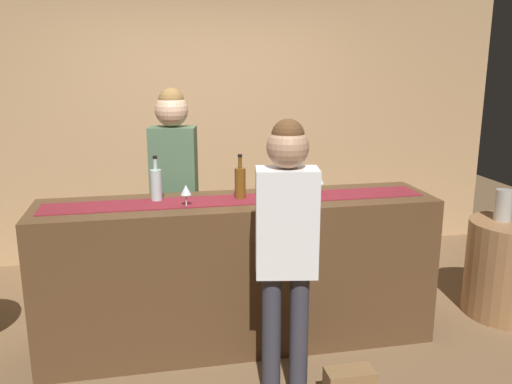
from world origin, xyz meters
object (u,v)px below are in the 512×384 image
wine_bottle_amber (240,182)px  customer_sipping (287,233)px  wine_glass_near_customer (186,191)px  vase_on_side_table (503,205)px  bartender (174,177)px  wine_glass_mid_counter (270,187)px  wine_glass_far_end (319,180)px  wine_bottle_clear (156,184)px  round_side_table (511,268)px

wine_bottle_amber → customer_sipping: size_ratio=0.19×
wine_glass_near_customer → customer_sipping: bearing=-48.8°
wine_bottle_amber → vase_on_side_table: bearing=1.4°
wine_glass_near_customer → bartender: 0.68m
wine_glass_near_customer → customer_sipping: (0.51, -0.58, -0.13)m
wine_bottle_amber → wine_glass_mid_counter: size_ratio=2.10×
wine_glass_far_end → wine_bottle_clear: bearing=177.1°
wine_glass_mid_counter → wine_glass_far_end: (0.39, 0.15, 0.00)m
wine_glass_far_end → vase_on_side_table: size_ratio=0.60×
wine_bottle_clear → wine_glass_mid_counter: (0.72, -0.20, -0.01)m
round_side_table → wine_bottle_amber: bearing=179.3°
customer_sipping → vase_on_side_table: 2.06m
wine_bottle_clear → vase_on_side_table: size_ratio=1.26×
wine_glass_near_customer → wine_glass_mid_counter: bearing=-1.7°
wine_bottle_amber → round_side_table: wine_bottle_amber is taller
vase_on_side_table → wine_bottle_clear: bearing=179.9°
round_side_table → vase_on_side_table: bearing=133.3°
wine_bottle_clear → wine_glass_far_end: size_ratio=2.10×
wine_bottle_clear → wine_glass_near_customer: bearing=-46.2°
wine_glass_far_end → customer_sipping: customer_sipping is taller
wine_bottle_amber → wine_glass_far_end: 0.55m
customer_sipping → round_side_table: (1.98, 0.68, -0.63)m
round_side_table → vase_on_side_table: (-0.07, 0.08, 0.49)m
wine_glass_near_customer → round_side_table: wine_glass_near_customer is taller
wine_glass_far_end → round_side_table: bearing=-1.0°
wine_bottle_clear → round_side_table: size_ratio=0.41×
wine_glass_far_end → bartender: bartender is taller
wine_bottle_amber → wine_glass_near_customer: bearing=-160.3°
bartender → vase_on_side_table: (2.46, -0.49, -0.22)m
wine_bottle_amber → wine_glass_far_end: (0.55, -0.00, -0.01)m
wine_bottle_clear → wine_bottle_amber: (0.55, -0.06, 0.00)m
wine_bottle_clear → vase_on_side_table: wine_bottle_clear is taller
wine_bottle_amber → wine_glass_far_end: bearing=-0.1°
wine_glass_far_end → vase_on_side_table: (1.49, 0.05, -0.27)m
wine_glass_near_customer → bartender: bearing=93.3°
bartender → round_side_table: bearing=179.8°
vase_on_side_table → wine_bottle_amber: bearing=-178.6°
wine_glass_near_customer → vase_on_side_table: (2.42, 0.18, -0.27)m
wine_glass_near_customer → customer_sipping: 0.78m
wine_glass_mid_counter → bartender: size_ratio=0.08×
wine_glass_mid_counter → vase_on_side_table: 1.91m
wine_glass_near_customer → wine_glass_mid_counter: (0.54, -0.02, 0.00)m
wine_glass_mid_counter → customer_sipping: bearing=-93.3°
round_side_table → wine_glass_near_customer: bearing=-177.6°
wine_bottle_clear → wine_bottle_amber: size_ratio=1.00×
wine_bottle_clear → wine_bottle_amber: 0.55m
round_side_table → bartender: bearing=167.2°
wine_glass_near_customer → wine_glass_mid_counter: same height
customer_sipping → round_side_table: bearing=29.1°
wine_bottle_clear → wine_bottle_amber: bearing=-5.7°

